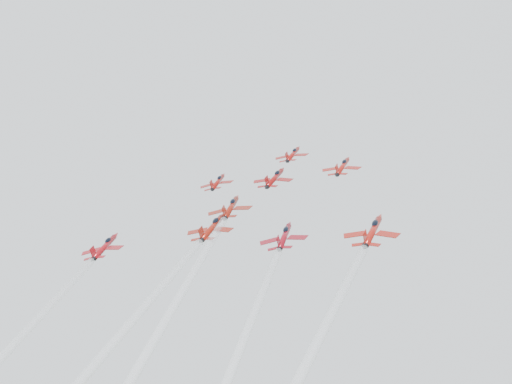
# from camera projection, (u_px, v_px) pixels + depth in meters

# --- Properties ---
(jet_lead) EXTENTS (9.00, 10.89, 8.81)m
(jet_lead) POSITION_uv_depth(u_px,v_px,m) (293.00, 154.00, 164.60)
(jet_lead) COLOR #A2140F
(jet_row2_left) EXTENTS (8.55, 10.34, 8.37)m
(jet_row2_left) POSITION_uv_depth(u_px,v_px,m) (218.00, 182.00, 154.56)
(jet_row2_left) COLOR maroon
(jet_row2_center) EXTENTS (9.81, 11.87, 9.60)m
(jet_row2_center) POSITION_uv_depth(u_px,v_px,m) (275.00, 178.00, 149.61)
(jet_row2_center) COLOR #9C0E0E
(jet_row2_right) EXTENTS (9.31, 11.27, 9.12)m
(jet_row2_right) POSITION_uv_depth(u_px,v_px,m) (342.00, 166.00, 148.44)
(jet_row2_right) COLOR #AE1810
(jet_center) EXTENTS (9.97, 85.42, 69.28)m
(jet_center) POSITION_uv_depth(u_px,v_px,m) (145.00, 338.00, 92.95)
(jet_center) COLOR maroon
(jet_rear_left) EXTENTS (9.95, 85.26, 69.15)m
(jet_rear_left) POSITION_uv_depth(u_px,v_px,m) (107.00, 382.00, 84.35)
(jet_rear_left) COLOR maroon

